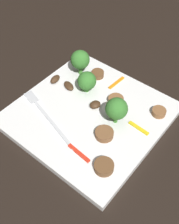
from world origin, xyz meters
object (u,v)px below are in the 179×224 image
mushroom_2 (55,79)px  pepper_strip_0 (116,83)px  plate (89,114)px  broccoli_floret_1 (80,60)px  sausage_slice_4 (159,112)px  mushroom_0 (95,105)px  sausage_slice_3 (104,167)px  pepper_strip_2 (79,153)px  sausage_slice_2 (116,100)px  fork (45,114)px  broccoli_floret_0 (117,109)px  mushroom_1 (69,86)px  sausage_slice_1 (98,74)px  sausage_slice_0 (104,134)px  broccoli_floret_2 (87,81)px  pepper_strip_1 (139,128)px

mushroom_2 → pepper_strip_0: (-0.11, -0.08, -0.00)m
plate → mushroom_2: size_ratio=10.26×
broccoli_floret_1 → pepper_strip_0: 0.09m
sausage_slice_4 → mushroom_0: (0.11, 0.06, 0.00)m
sausage_slice_3 → mushroom_0: 0.14m
sausage_slice_4 → pepper_strip_2: sausage_slice_4 is taller
pepper_strip_2 → broccoli_floret_1: bearing=-50.5°
sausage_slice_2 → mushroom_2: (0.14, 0.03, 0.00)m
fork → broccoli_floret_0: (-0.12, -0.07, 0.03)m
plate → broccoli_floret_1: size_ratio=4.70×
sausage_slice_3 → pepper_strip_0: bearing=-60.3°
mushroom_1 → mushroom_2: (0.04, 0.00, 0.00)m
sausage_slice_2 → mushroom_2: bearing=13.2°
broccoli_floret_1 → sausage_slice_1: bearing=-156.2°
plate → pepper_strip_0: 0.10m
broccoli_floret_0 → mushroom_1: size_ratio=1.88×
sausage_slice_4 → plate: bearing=36.9°
sausage_slice_0 → mushroom_2: 0.18m
sausage_slice_2 → sausage_slice_3: (-0.08, 0.14, 0.00)m
broccoli_floret_2 → broccoli_floret_0: bearing=162.4°
sausage_slice_0 → sausage_slice_2: same height
broccoli_floret_1 → pepper_strip_0: bearing=-164.2°
broccoli_floret_0 → sausage_slice_3: bearing=115.1°
broccoli_floret_2 → broccoli_floret_1: bearing=-36.5°
fork → broccoli_floret_1: broccoli_floret_1 is taller
fork → broccoli_floret_0: size_ratio=3.03×
sausage_slice_0 → sausage_slice_3: size_ratio=1.02×
plate → broccoli_floret_1: 0.13m
plate → mushroom_0: bearing=-91.4°
mushroom_1 → pepper_strip_1: size_ratio=0.70×
sausage_slice_0 → pepper_strip_0: 0.15m
fork → broccoli_floret_1: size_ratio=2.95×
plate → pepper_strip_1: pepper_strip_1 is taller
sausage_slice_0 → sausage_slice_2: size_ratio=1.10×
plate → sausage_slice_2: sausage_slice_2 is taller
plate → pepper_strip_1: size_ratio=6.37×
mushroom_1 → pepper_strip_1: mushroom_1 is taller
broccoli_floret_0 → broccoli_floret_2: (0.10, -0.03, -0.01)m
pepper_strip_2 → fork: bearing=-13.6°
broccoli_floret_1 → pepper_strip_2: (-0.14, 0.17, -0.04)m
sausage_slice_4 → fork: bearing=39.7°
fork → broccoli_floret_0: bearing=-132.8°
sausage_slice_1 → sausage_slice_2: same height
pepper_strip_1 → mushroom_1: bearing=-0.2°
sausage_slice_2 → broccoli_floret_1: bearing=-11.6°
sausage_slice_1 → mushroom_0: same height
sausage_slice_1 → pepper_strip_1: 0.17m
sausage_slice_0 → sausage_slice_3: bearing=126.5°
plate → pepper_strip_2: size_ratio=5.57×
sausage_slice_4 → pepper_strip_1: 0.06m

